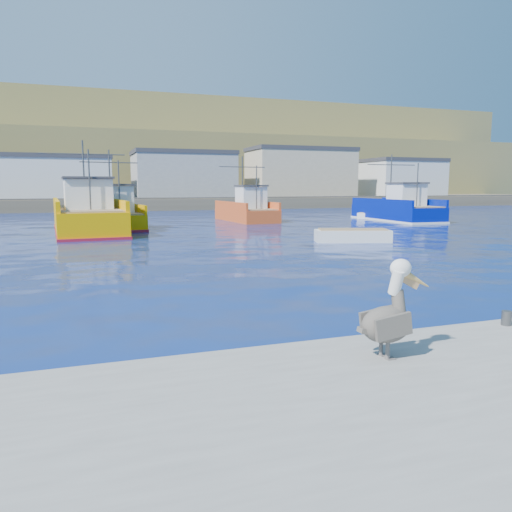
# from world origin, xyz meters

# --- Properties ---
(ground) EXTENTS (260.00, 260.00, 0.00)m
(ground) POSITION_xyz_m (0.00, 0.00, 0.00)
(ground) COLOR #071858
(ground) RESTS_ON ground
(dock_bollards) EXTENTS (36.20, 0.20, 0.30)m
(dock_bollards) POSITION_xyz_m (0.60, -3.40, 0.65)
(dock_bollards) COLOR #4C4C4C
(dock_bollards) RESTS_ON dock
(far_shore) EXTENTS (200.00, 81.00, 24.00)m
(far_shore) POSITION_xyz_m (0.00, 109.20, 8.98)
(far_shore) COLOR brown
(far_shore) RESTS_ON ground
(trawler_yellow_a) EXTENTS (6.07, 13.50, 6.77)m
(trawler_yellow_a) POSITION_xyz_m (-4.80, 27.11, 1.15)
(trawler_yellow_a) COLOR #E49D00
(trawler_yellow_a) RESTS_ON ground
(trawler_yellow_b) EXTENTS (4.60, 9.94, 6.30)m
(trawler_yellow_b) POSITION_xyz_m (-2.77, 30.15, 0.95)
(trawler_yellow_b) COLOR #E49D00
(trawler_yellow_b) RESTS_ON ground
(trawler_blue) EXTENTS (5.32, 11.18, 6.49)m
(trawler_blue) POSITION_xyz_m (23.90, 30.32, 1.03)
(trawler_blue) COLOR #011285
(trawler_blue) RESTS_ON ground
(boat_orange) EXTENTS (4.70, 9.14, 6.17)m
(boat_orange) POSITION_xyz_m (9.78, 34.36, 1.06)
(boat_orange) COLOR #D84E1E
(boat_orange) RESTS_ON ground
(skiff_mid) EXTENTS (4.70, 2.82, 0.97)m
(skiff_mid) POSITION_xyz_m (10.18, 15.20, 0.31)
(skiff_mid) COLOR silver
(skiff_mid) RESTS_ON ground
(skiff_far) EXTENTS (3.64, 3.25, 0.79)m
(skiff_far) POSITION_xyz_m (23.36, 34.57, 0.25)
(skiff_far) COLOR silver
(skiff_far) RESTS_ON ground
(pelican) EXTENTS (1.34, 0.56, 1.65)m
(pelican) POSITION_xyz_m (-0.40, -4.25, 1.21)
(pelican) COLOR #595451
(pelican) RESTS_ON dock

